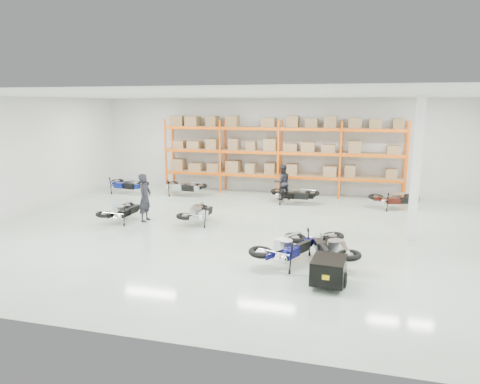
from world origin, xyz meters
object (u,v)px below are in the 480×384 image
(person_left, at_px, (145,198))
(person_back, at_px, (282,182))
(moto_black_far_left, at_px, (121,208))
(moto_silver_left, at_px, (198,210))
(moto_back_d, at_px, (396,196))
(moto_back_b, at_px, (184,184))
(moto_touring_right, at_px, (332,242))
(moto_back_a, at_px, (126,181))
(moto_back_c, at_px, (294,191))
(moto_blue_centre, at_px, (286,243))
(trailer, at_px, (329,270))

(person_left, bearing_deg, person_back, -40.69)
(person_back, bearing_deg, moto_black_far_left, 16.85)
(moto_silver_left, height_order, person_back, person_back)
(moto_back_d, xyz_separation_m, person_left, (-9.07, -4.22, 0.33))
(moto_back_b, relative_size, person_back, 1.16)
(moto_silver_left, xyz_separation_m, moto_touring_right, (4.82, -2.72, 0.06))
(moto_back_a, bearing_deg, person_left, -131.59)
(moto_back_b, distance_m, moto_back_c, 5.25)
(moto_blue_centre, xyz_separation_m, moto_back_a, (-8.79, 7.33, -0.00))
(moto_back_b, relative_size, person_left, 1.06)
(moto_silver_left, bearing_deg, moto_blue_centre, 142.59)
(moto_back_a, distance_m, moto_back_d, 12.24)
(moto_touring_right, bearing_deg, moto_back_c, 88.95)
(moto_back_d, relative_size, person_left, 1.02)
(moto_back_c, bearing_deg, moto_blue_centre, -172.03)
(moto_silver_left, height_order, moto_touring_right, moto_touring_right)
(person_left, xyz_separation_m, person_back, (4.30, 4.82, -0.08))
(moto_black_far_left, xyz_separation_m, moto_touring_right, (7.61, -2.26, 0.06))
(person_left, height_order, person_back, person_left)
(moto_back_a, height_order, person_back, person_back)
(moto_touring_right, height_order, trailer, moto_touring_right)
(moto_blue_centre, bearing_deg, trailer, 161.73)
(moto_back_b, bearing_deg, person_left, -169.07)
(person_left, bearing_deg, moto_back_b, 4.93)
(person_back, bearing_deg, moto_back_d, 144.26)
(moto_blue_centre, height_order, moto_back_c, moto_blue_centre)
(moto_black_far_left, height_order, moto_touring_right, moto_touring_right)
(moto_back_b, bearing_deg, moto_back_a, 101.24)
(moto_touring_right, height_order, person_back, person_back)
(moto_touring_right, bearing_deg, person_left, 142.30)
(moto_back_a, height_order, person_left, person_left)
(moto_back_c, bearing_deg, moto_back_a, 90.78)
(moto_black_far_left, height_order, moto_back_d, moto_back_d)
(moto_touring_right, bearing_deg, moto_silver_left, 133.67)
(moto_silver_left, distance_m, moto_back_d, 8.17)
(trailer, relative_size, moto_back_d, 0.90)
(moto_blue_centre, relative_size, moto_back_b, 1.03)
(moto_touring_right, xyz_separation_m, moto_back_b, (-7.13, 7.13, -0.01))
(moto_back_c, relative_size, person_back, 1.16)
(moto_back_b, xyz_separation_m, moto_back_d, (9.38, -0.31, -0.02))
(moto_back_c, distance_m, person_back, 0.98)
(moto_black_far_left, relative_size, person_back, 1.07)
(moto_blue_centre, height_order, person_left, person_left)
(moto_blue_centre, height_order, moto_back_d, moto_blue_centre)
(moto_back_a, bearing_deg, moto_silver_left, -116.89)
(moto_touring_right, xyz_separation_m, person_left, (-6.82, 2.60, 0.30))
(moto_back_a, xyz_separation_m, person_left, (3.16, -4.32, 0.30))
(moto_silver_left, height_order, moto_black_far_left, moto_silver_left)
(moto_back_a, height_order, moto_back_c, moto_back_a)
(moto_back_b, xyz_separation_m, moto_back_c, (5.23, -0.42, -0.00))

